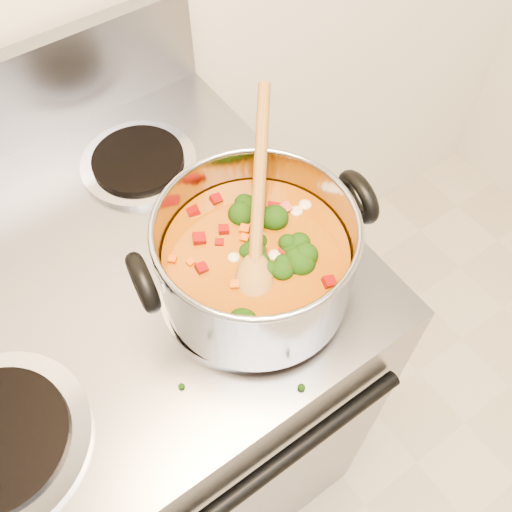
% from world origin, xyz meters
% --- Properties ---
extents(electric_range, '(0.74, 0.67, 1.08)m').
position_xyz_m(electric_range, '(0.01, 1.16, 0.47)').
color(electric_range, gray).
rests_on(electric_range, ground).
extents(stockpot, '(0.31, 0.25, 0.15)m').
position_xyz_m(stockpot, '(0.21, 1.00, 1.00)').
color(stockpot, '#9A9AA1').
rests_on(stockpot, electric_range).
extents(wooden_spoon, '(0.21, 0.25, 0.12)m').
position_xyz_m(wooden_spoon, '(0.22, 1.02, 1.04)').
color(wooden_spoon, brown).
rests_on(wooden_spoon, stockpot).
extents(cooktop_crumbs, '(0.36, 0.08, 0.01)m').
position_xyz_m(cooktop_crumbs, '(0.16, 0.89, 0.92)').
color(cooktop_crumbs, black).
rests_on(cooktop_crumbs, electric_range).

